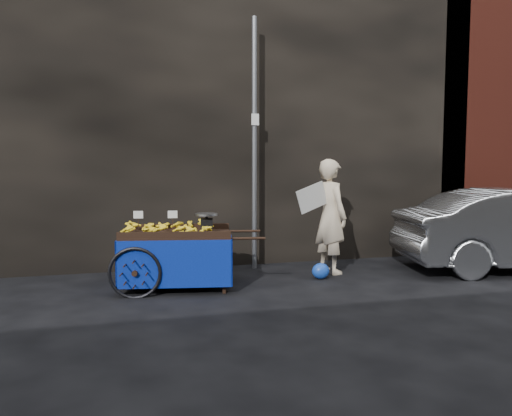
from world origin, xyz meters
name	(u,v)px	position (x,y,z in m)	size (l,w,h in m)	color
ground	(258,288)	(0.00, 0.00, 0.00)	(80.00, 80.00, 0.00)	black
building_wall	(241,120)	(0.39, 2.60, 2.50)	(13.50, 2.00, 5.00)	black
street_pole	(254,145)	(0.30, 1.30, 2.01)	(0.12, 0.10, 4.00)	slate
banana_cart	(173,239)	(-1.10, 0.35, 0.68)	(2.14, 1.25, 1.10)	black
vendor	(330,216)	(1.35, 0.67, 0.89)	(0.93, 0.74, 1.77)	beige
plastic_bag	(321,271)	(1.05, 0.30, 0.12)	(0.26, 0.21, 0.24)	blue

